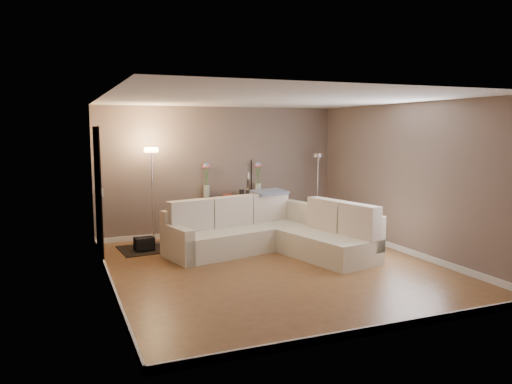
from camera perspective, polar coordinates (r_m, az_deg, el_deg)
name	(u,v)px	position (r m, az deg, el deg)	size (l,w,h in m)	color
floor	(275,268)	(7.91, 2.20, -8.65)	(5.00, 5.50, 0.01)	brown
ceiling	(276,99)	(7.62, 2.30, 10.58)	(5.00, 5.50, 0.01)	white
wall_back	(220,171)	(10.22, -4.13, 2.40)	(5.00, 0.02, 2.60)	#78665C
wall_front	(386,213)	(5.29, 14.64, -2.36)	(5.00, 0.02, 2.60)	#78665C
wall_left	(106,193)	(7.01, -16.80, -0.11)	(0.02, 5.50, 2.60)	#78665C
wall_right	(408,179)	(8.98, 17.02, 1.43)	(0.02, 5.50, 2.60)	#78665C
baseboard_back	(221,231)	(10.38, -4.02, -4.51)	(5.00, 0.03, 0.10)	white
baseboard_front	(381,329)	(5.65, 14.07, -14.93)	(5.00, 0.03, 0.10)	white
baseboard_left	(111,283)	(7.28, -16.23, -9.91)	(0.03, 5.50, 0.10)	white
baseboard_right	(404,250)	(9.17, 16.61, -6.37)	(0.03, 5.50, 0.10)	white
doorway	(98,193)	(8.72, -17.59, -0.08)	(0.02, 1.20, 2.20)	black
switch_plate	(103,193)	(7.87, -17.13, -0.09)	(0.02, 0.08, 0.12)	white
sectional_sofa	(270,232)	(8.78, 1.65, -4.64)	(3.22, 2.73, 0.95)	beige
throw_blanket	(270,192)	(9.49, 1.57, 0.01)	(0.68, 0.39, 0.05)	slate
console_table	(229,213)	(10.26, -3.09, -2.37)	(1.31, 0.44, 0.79)	black
leaning_mirror	(231,177)	(10.35, -2.92, 1.71)	(0.91, 0.11, 0.71)	black
table_decor	(233,194)	(10.19, -2.64, -0.27)	(0.55, 0.13, 0.13)	#C14222
flower_vase_left	(206,183)	(10.07, -5.68, 1.08)	(0.15, 0.13, 0.68)	silver
flower_vase_right	(258,181)	(10.35, 0.24, 1.28)	(0.15, 0.13, 0.68)	silver
floor_lamp_lit	(152,177)	(9.43, -11.80, 1.73)	(0.28, 0.28, 1.81)	silver
floor_lamp_unlit	(318,176)	(10.67, 7.08, 1.80)	(0.29, 0.29, 1.64)	silver
charcoal_rug	(154,248)	(9.29, -11.61, -6.31)	(1.18, 0.89, 0.02)	black
black_bag	(144,243)	(9.11, -12.65, -5.76)	(0.33, 0.24, 0.22)	black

